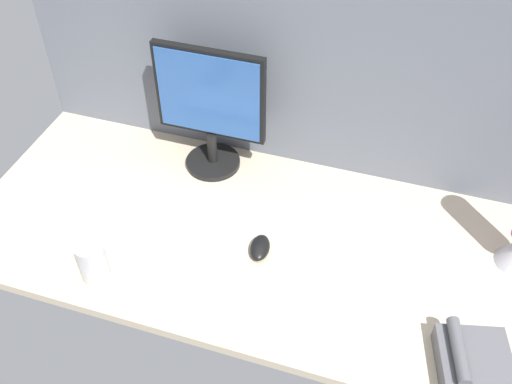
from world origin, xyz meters
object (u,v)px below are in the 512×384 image
monitor (210,107)px  mouse (260,248)px  keyboard (164,231)px  mug_steel (93,261)px  desk_phone (473,364)px

monitor → mouse: bearing=-50.6°
monitor → keyboard: size_ratio=1.16×
monitor → mug_steel: size_ratio=3.42×
monitor → mouse: 46.94cm
keyboard → mug_steel: bearing=-119.2°
mouse → desk_phone: 63.26cm
mug_steel → keyboard: bearing=60.6°
monitor → mug_steel: bearing=-104.7°
monitor → mouse: size_ratio=4.47×
keyboard → desk_phone: desk_phone is taller
mouse → desk_phone: (59.83, -20.50, 1.49)cm
monitor → desk_phone: bearing=-31.4°
mouse → desk_phone: bearing=-26.8°
mug_steel → desk_phone: mug_steel is taller
mouse → monitor: bearing=121.6°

